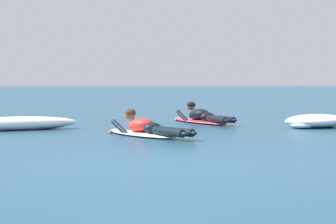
# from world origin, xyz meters

# --- Properties ---
(ground_plane) EXTENTS (120.00, 120.00, 0.00)m
(ground_plane) POSITION_xyz_m (0.00, 10.00, 0.00)
(ground_plane) COLOR navy
(surfer_near) EXTENTS (1.63, 2.34, 0.54)m
(surfer_near) POSITION_xyz_m (0.22, 4.02, 0.14)
(surfer_near) COLOR white
(surfer_near) RESTS_ON ground
(surfer_far) EXTENTS (1.33, 2.56, 0.54)m
(surfer_far) POSITION_xyz_m (1.79, 7.35, 0.14)
(surfer_far) COLOR #E54C66
(surfer_far) RESTS_ON ground
(whitewater_mid_left) EXTENTS (1.72, 1.42, 0.29)m
(whitewater_mid_left) POSITION_xyz_m (4.06, 5.77, 0.13)
(whitewater_mid_left) COLOR white
(whitewater_mid_left) RESTS_ON ground
(whitewater_mid_right) EXTENTS (2.63, 1.35, 0.28)m
(whitewater_mid_right) POSITION_xyz_m (-2.35, 5.68, 0.13)
(whitewater_mid_right) COLOR white
(whitewater_mid_right) RESTS_ON ground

